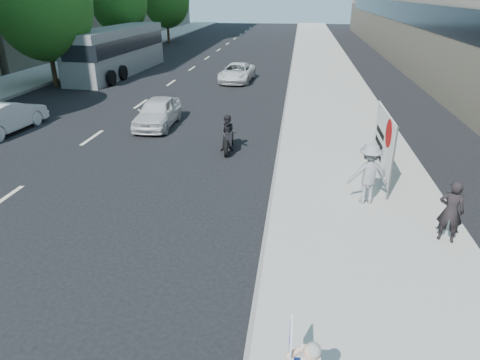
% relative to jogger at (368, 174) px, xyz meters
% --- Properties ---
extents(ground, '(160.00, 160.00, 0.00)m').
position_rel_jogger_xyz_m(ground, '(-4.14, -3.03, -1.03)').
color(ground, black).
rests_on(ground, ground).
extents(near_sidewalk, '(5.00, 120.00, 0.15)m').
position_rel_jogger_xyz_m(near_sidewalk, '(-0.14, 16.97, -0.96)').
color(near_sidewalk, '#A3A199').
rests_on(near_sidewalk, ground).
extents(far_sidewalk, '(4.50, 120.00, 0.15)m').
position_rel_jogger_xyz_m(far_sidewalk, '(-20.89, 16.97, -0.96)').
color(far_sidewalk, '#A3A199').
rests_on(far_sidewalk, ground).
extents(tree_far_c, '(6.00, 6.00, 8.47)m').
position_rel_jogger_xyz_m(tree_far_c, '(-17.84, 14.97, 3.99)').
color(tree_far_c, '#382616').
rests_on(tree_far_c, ground).
extents(tree_far_d, '(4.80, 4.80, 7.65)m').
position_rel_jogger_xyz_m(tree_far_d, '(-17.84, 26.97, 3.86)').
color(tree_far_d, '#382616').
rests_on(tree_far_d, ground).
extents(tree_far_e, '(5.40, 5.40, 7.89)m').
position_rel_jogger_xyz_m(tree_far_e, '(-17.84, 40.97, 3.75)').
color(tree_far_e, '#382616').
rests_on(tree_far_e, ground).
extents(jogger, '(1.25, 0.88, 1.76)m').
position_rel_jogger_xyz_m(jogger, '(0.00, 0.00, 0.00)').
color(jogger, gray).
rests_on(jogger, near_sidewalk).
extents(pedestrian_woman, '(0.67, 0.54, 1.58)m').
position_rel_jogger_xyz_m(pedestrian_woman, '(1.66, -1.85, -0.09)').
color(pedestrian_woman, black).
rests_on(pedestrian_woman, near_sidewalk).
extents(protest_banner, '(0.08, 3.06, 2.20)m').
position_rel_jogger_xyz_m(protest_banner, '(0.64, 1.74, 0.37)').
color(protest_banner, '#4C4C4C').
rests_on(protest_banner, near_sidewalk).
extents(white_sedan_near, '(1.59, 3.84, 1.30)m').
position_rel_jogger_xyz_m(white_sedan_near, '(-8.36, 7.02, -0.38)').
color(white_sedan_near, silver).
rests_on(white_sedan_near, ground).
extents(white_sedan_mid, '(1.78, 4.25, 1.37)m').
position_rel_jogger_xyz_m(white_sedan_mid, '(-14.72, 5.25, -0.35)').
color(white_sedan_mid, silver).
rests_on(white_sedan_mid, ground).
extents(white_sedan_far, '(2.24, 4.44, 1.21)m').
position_rel_jogger_xyz_m(white_sedan_far, '(-6.27, 18.04, -0.43)').
color(white_sedan_far, white).
rests_on(white_sedan_far, ground).
extents(motorcycle, '(0.75, 2.05, 1.42)m').
position_rel_jogger_xyz_m(motorcycle, '(-4.63, 4.14, -0.40)').
color(motorcycle, black).
rests_on(motorcycle, ground).
extents(bus, '(3.18, 12.17, 3.30)m').
position_rel_jogger_xyz_m(bus, '(-15.48, 20.05, 0.60)').
color(bus, gray).
rests_on(bus, ground).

